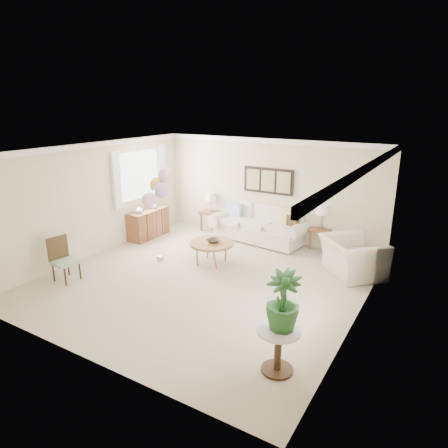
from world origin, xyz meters
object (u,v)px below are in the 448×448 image
(armchair, at_px, (352,257))
(balloon_cluster, at_px, (158,188))
(accent_chair, at_px, (63,258))
(sofa, at_px, (260,227))
(coffee_table, at_px, (211,244))

(armchair, bearing_deg, balloon_cluster, 66.60)
(armchair, distance_m, accent_chair, 5.88)
(sofa, xyz_separation_m, coffee_table, (-0.24, -1.97, 0.09))
(accent_chair, height_order, balloon_cluster, balloon_cluster)
(coffee_table, height_order, armchair, armchair)
(sofa, xyz_separation_m, accent_chair, (-2.32, -4.22, 0.10))
(sofa, bearing_deg, accent_chair, -118.85)
(sofa, relative_size, coffee_table, 2.68)
(coffee_table, bearing_deg, sofa, 83.01)
(armchair, distance_m, balloon_cluster, 4.36)
(armchair, bearing_deg, sofa, 26.00)
(coffee_table, distance_m, balloon_cluster, 1.69)
(sofa, height_order, balloon_cluster, balloon_cluster)
(sofa, distance_m, armchair, 2.77)
(sofa, bearing_deg, coffee_table, -96.99)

